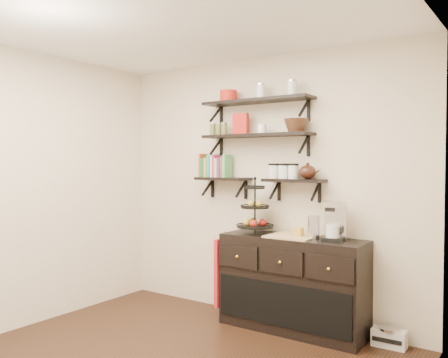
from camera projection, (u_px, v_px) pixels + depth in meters
ceiling at (144, 14)px, 3.46m from camera, size 3.50×3.50×0.02m
back_wall at (263, 187)px, 4.95m from camera, size 3.50×0.02×2.70m
left_wall at (11, 190)px, 4.50m from camera, size 0.02×3.50×2.70m
right_wall at (384, 211)px, 2.52m from camera, size 0.02×3.50×2.70m
shelf_top at (257, 101)px, 4.81m from camera, size 1.20×0.27×0.23m
shelf_mid at (257, 136)px, 4.82m from camera, size 1.20×0.27×0.23m
shelf_low_left at (223, 179)px, 5.09m from camera, size 0.60×0.25×0.23m
shelf_low_right at (294, 181)px, 4.61m from camera, size 0.60×0.25×0.23m
cookbooks at (217, 167)px, 5.13m from camera, size 0.36×0.15×0.26m
glass_canisters at (283, 172)px, 4.68m from camera, size 0.32×0.10×0.13m
sideboard at (292, 283)px, 4.52m from camera, size 1.40×0.50×0.92m
fruit_stand at (255, 215)px, 4.74m from camera, size 0.37×0.37×0.54m
candle at (298, 232)px, 4.47m from camera, size 0.08×0.08×0.08m
coffee_maker at (335, 222)px, 4.29m from camera, size 0.23×0.22×0.36m
thermal_carafe at (314, 228)px, 4.36m from camera, size 0.11×0.11×0.22m
apron at (224, 271)px, 4.86m from camera, size 0.04×0.30×0.69m
radio at (389, 337)px, 4.13m from camera, size 0.29×0.20×0.17m
recipe_box at (241, 124)px, 4.92m from camera, size 0.17×0.08×0.22m
walnut_bowl at (296, 126)px, 4.57m from camera, size 0.24×0.24×0.13m
ramekins at (262, 129)px, 4.78m from camera, size 0.09×0.09×0.10m
teapot at (308, 171)px, 4.53m from camera, size 0.25×0.21×0.16m
red_pot at (228, 96)px, 5.00m from camera, size 0.18×0.18×0.12m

